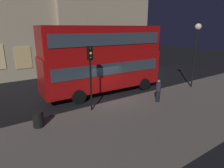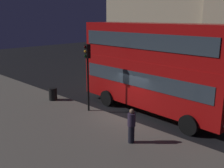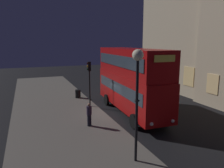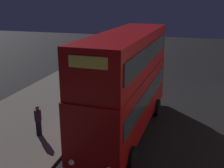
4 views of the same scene
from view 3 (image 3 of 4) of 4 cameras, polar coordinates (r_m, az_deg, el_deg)
name	(u,v)px [view 3 (image 3 of 4)]	position (r m, az deg, el deg)	size (l,w,h in m)	color
ground_plane	(113,112)	(19.23, 0.18, -7.51)	(80.00, 80.00, 0.00)	black
sidewalk_slab	(61,118)	(18.08, -13.40, -8.83)	(44.00, 7.50, 0.12)	#5B564F
building_with_clock	(207,10)	(30.07, 23.95, 17.48)	(15.64, 9.05, 19.96)	tan
double_decker_bus	(131,77)	(18.62, 5.00, 1.76)	(10.45, 3.15, 5.59)	#9E0C0C
traffic_light_near_kerb	(89,75)	(20.11, -6.04, 2.49)	(0.34, 0.37, 4.23)	black
street_lamp	(137,78)	(10.32, 6.74, 1.52)	(0.55, 0.55, 5.66)	black
pedestrian	(89,114)	(15.75, -6.06, -8.03)	(0.38, 0.38, 1.69)	black
litter_bin	(78,94)	(23.88, -9.01, -2.57)	(0.59, 0.59, 0.89)	black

